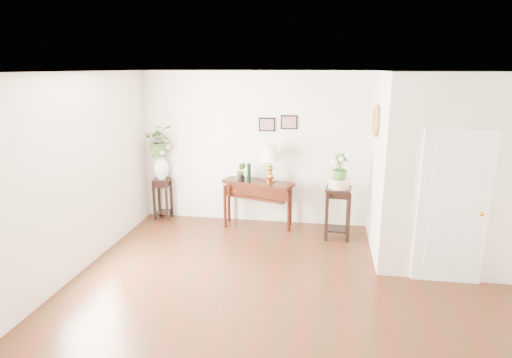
% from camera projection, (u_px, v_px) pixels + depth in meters
% --- Properties ---
extents(floor, '(6.00, 5.50, 0.02)m').
position_uv_depth(floor, '(287.00, 297.00, 5.48)').
color(floor, '#422914').
rests_on(floor, ground).
extents(ceiling, '(6.00, 5.50, 0.02)m').
position_uv_depth(ceiling, '(292.00, 72.00, 4.77)').
color(ceiling, white).
rests_on(ceiling, ground).
extents(wall_back, '(6.00, 0.02, 2.80)m').
position_uv_depth(wall_back, '(302.00, 150.00, 7.75)').
color(wall_back, beige).
rests_on(wall_back, ground).
extents(wall_front, '(6.00, 0.02, 2.80)m').
position_uv_depth(wall_front, '(249.00, 323.00, 2.50)').
color(wall_front, beige).
rests_on(wall_front, ground).
extents(wall_left, '(0.02, 5.50, 2.80)m').
position_uv_depth(wall_left, '(61.00, 182.00, 5.59)').
color(wall_left, beige).
rests_on(wall_left, ground).
extents(partition, '(1.80, 1.95, 2.80)m').
position_uv_depth(partition, '(437.00, 166.00, 6.50)').
color(partition, beige).
rests_on(partition, floor).
extents(door, '(0.90, 0.05, 2.10)m').
position_uv_depth(door, '(453.00, 208.00, 5.63)').
color(door, white).
rests_on(door, floor).
extents(art_print_left, '(0.30, 0.02, 0.25)m').
position_uv_depth(art_print_left, '(267.00, 125.00, 7.72)').
color(art_print_left, black).
rests_on(art_print_left, wall_back).
extents(art_print_right, '(0.30, 0.02, 0.25)m').
position_uv_depth(art_print_right, '(289.00, 122.00, 7.65)').
color(art_print_right, black).
rests_on(art_print_right, wall_back).
extents(wall_ornament, '(0.07, 0.51, 0.51)m').
position_uv_depth(wall_ornament, '(376.00, 121.00, 6.60)').
color(wall_ornament, '#D68E40').
rests_on(wall_ornament, partition).
extents(console_table, '(1.35, 0.81, 0.86)m').
position_uv_depth(console_table, '(258.00, 204.00, 7.83)').
color(console_table, '#320A05').
rests_on(console_table, floor).
extents(table_lamp, '(0.40, 0.40, 0.67)m').
position_uv_depth(table_lamp, '(270.00, 163.00, 7.60)').
color(table_lamp, '#BA7328').
rests_on(table_lamp, console_table).
extents(green_vase, '(0.09, 0.09, 0.33)m').
position_uv_depth(green_vase, '(249.00, 172.00, 7.71)').
color(green_vase, black).
rests_on(green_vase, console_table).
extents(potted_plant, '(0.18, 0.15, 0.32)m').
position_uv_depth(potted_plant, '(241.00, 172.00, 7.73)').
color(potted_plant, '#396827').
rests_on(potted_plant, console_table).
extents(plant_stand_a, '(0.36, 0.36, 0.80)m').
position_uv_depth(plant_stand_a, '(163.00, 199.00, 8.25)').
color(plant_stand_a, black).
rests_on(plant_stand_a, floor).
extents(porcelain_vase, '(0.37, 0.37, 0.50)m').
position_uv_depth(porcelain_vase, '(161.00, 167.00, 8.09)').
color(porcelain_vase, white).
rests_on(porcelain_vase, plant_stand_a).
extents(lily_arrangement, '(0.67, 0.63, 0.59)m').
position_uv_depth(lily_arrangement, '(160.00, 143.00, 7.97)').
color(lily_arrangement, '#396827').
rests_on(lily_arrangement, porcelain_vase).
extents(plant_stand_b, '(0.45, 0.45, 0.89)m').
position_uv_depth(plant_stand_b, '(337.00, 213.00, 7.29)').
color(plant_stand_b, black).
rests_on(plant_stand_b, floor).
extents(ceramic_bowl, '(0.45, 0.45, 0.15)m').
position_uv_depth(ceramic_bowl, '(339.00, 183.00, 7.16)').
color(ceramic_bowl, beige).
rests_on(ceramic_bowl, plant_stand_b).
extents(narcissus, '(0.26, 0.26, 0.46)m').
position_uv_depth(narcissus, '(340.00, 168.00, 7.09)').
color(narcissus, '#396827').
rests_on(narcissus, ceramic_bowl).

